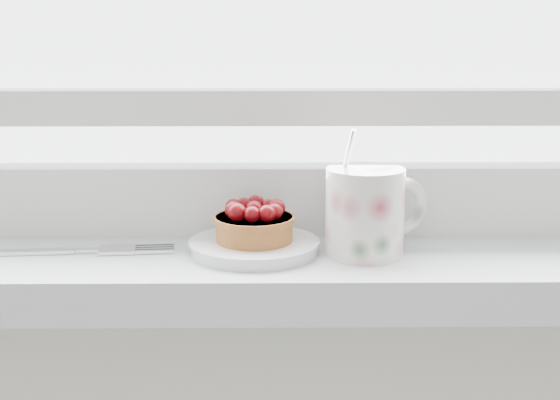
{
  "coord_description": "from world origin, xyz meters",
  "views": [
    {
      "loc": [
        0.03,
        1.18,
        1.15
      ],
      "look_at": [
        0.03,
        1.88,
        0.99
      ],
      "focal_mm": 50.0,
      "sensor_mm": 36.0,
      "label": 1
    }
  ],
  "objects_px": {
    "saucer": "(254,247)",
    "floral_mug": "(367,210)",
    "raspberry_tart": "(254,222)",
    "fork": "(55,251)"
  },
  "relations": [
    {
      "from": "raspberry_tart",
      "to": "fork",
      "type": "relative_size",
      "value": 0.34
    },
    {
      "from": "floral_mug",
      "to": "fork",
      "type": "distance_m",
      "value": 0.3
    },
    {
      "from": "saucer",
      "to": "floral_mug",
      "type": "xyz_separation_m",
      "value": [
        0.11,
        -0.01,
        0.04
      ]
    },
    {
      "from": "saucer",
      "to": "raspberry_tart",
      "type": "bearing_deg",
      "value": 127.33
    },
    {
      "from": "raspberry_tart",
      "to": "fork",
      "type": "height_order",
      "value": "raspberry_tart"
    },
    {
      "from": "saucer",
      "to": "raspberry_tart",
      "type": "distance_m",
      "value": 0.02
    },
    {
      "from": "raspberry_tart",
      "to": "floral_mug",
      "type": "xyz_separation_m",
      "value": [
        0.11,
        -0.01,
        0.01
      ]
    },
    {
      "from": "saucer",
      "to": "floral_mug",
      "type": "distance_m",
      "value": 0.11
    },
    {
      "from": "saucer",
      "to": "raspberry_tart",
      "type": "relative_size",
      "value": 1.63
    },
    {
      "from": "raspberry_tart",
      "to": "floral_mug",
      "type": "distance_m",
      "value": 0.11
    }
  ]
}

